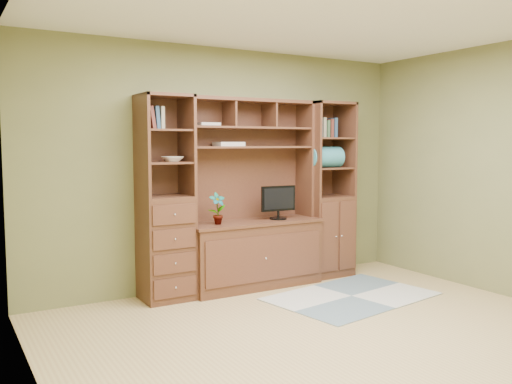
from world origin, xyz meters
TOP-DOWN VIEW (x-y plane):
  - room at (0.00, 0.00)m, footprint 4.60×4.10m
  - center_hutch at (0.20, 1.73)m, footprint 1.54×0.53m
  - left_tower at (-0.80, 1.77)m, footprint 0.50×0.45m
  - right_tower at (1.22, 1.77)m, footprint 0.55×0.45m
  - rug at (0.86, 0.88)m, footprint 1.78×1.33m
  - monitor at (0.49, 1.70)m, footprint 0.43×0.21m
  - orchid at (-0.26, 1.70)m, footprint 0.18×0.12m
  - magazines at (-0.06, 1.82)m, footprint 0.29×0.21m
  - bowl at (-0.72, 1.77)m, footprint 0.21×0.21m
  - blanket_teal at (1.14, 1.73)m, footprint 0.42×0.24m
  - blanket_red at (1.34, 1.85)m, footprint 0.35×0.20m

SIDE VIEW (x-z plane):
  - rug at x=0.86m, z-range 0.00..0.01m
  - orchid at x=-0.26m, z-range 0.73..1.06m
  - monitor at x=0.49m, z-range 0.73..1.24m
  - center_hutch at x=0.20m, z-range 0.00..2.05m
  - left_tower at x=-0.80m, z-range 0.00..2.05m
  - right_tower at x=1.22m, z-range 0.00..2.05m
  - room at x=0.00m, z-range -0.02..2.62m
  - blanket_red at x=1.34m, z-range 1.29..1.49m
  - blanket_teal at x=1.14m, z-range 1.29..1.53m
  - bowl at x=-0.72m, z-range 1.39..1.44m
  - magazines at x=-0.06m, z-range 1.54..1.59m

